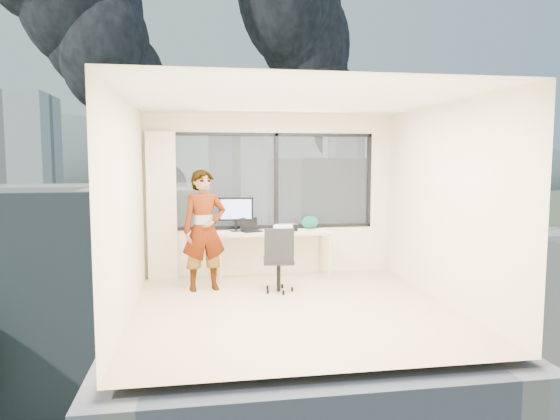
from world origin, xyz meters
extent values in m
cube|color=beige|center=(0.00, 0.00, 0.00)|extent=(4.00, 4.00, 0.01)
cube|color=white|center=(0.00, 0.00, 2.60)|extent=(4.00, 4.00, 0.01)
cube|color=beige|center=(0.00, -2.00, 1.30)|extent=(4.00, 0.01, 2.60)
cube|color=beige|center=(-2.00, 0.00, 1.30)|extent=(0.01, 4.00, 2.60)
cube|color=beige|center=(2.00, 0.00, 1.30)|extent=(0.01, 4.00, 2.60)
cube|color=#F4EBBE|center=(-1.72, 1.88, 1.15)|extent=(0.45, 0.14, 2.30)
cube|color=beige|center=(0.00, 1.66, 0.38)|extent=(1.80, 0.60, 0.75)
imported|color=#2D2D33|center=(-1.08, 1.11, 0.87)|extent=(0.70, 0.53, 1.73)
cube|color=white|center=(0.21, 1.87, 0.79)|extent=(0.39, 0.36, 0.08)
cube|color=black|center=(0.03, 1.59, 0.76)|extent=(0.11, 0.08, 0.01)
cylinder|color=black|center=(0.35, 1.62, 0.80)|extent=(0.09, 0.09, 0.10)
ellipsoid|color=#0C4C3D|center=(0.63, 1.84, 0.86)|extent=(0.31, 0.23, 0.21)
cube|color=#515B3D|center=(0.00, 120.00, -14.00)|extent=(400.00, 400.00, 0.04)
cube|color=beige|center=(-9.00, 30.00, -7.00)|extent=(16.00, 12.00, 14.00)
cube|color=beige|center=(12.00, 38.00, -6.00)|extent=(14.00, 13.00, 16.00)
cube|color=silver|center=(-35.00, 95.00, 0.00)|extent=(14.00, 14.00, 28.00)
cube|color=silver|center=(8.00, 120.00, 1.00)|extent=(13.00, 13.00, 30.00)
cube|color=silver|center=(45.00, 140.00, -1.00)|extent=(15.00, 15.00, 26.00)
ellipsoid|color=slate|center=(100.00, 320.00, -14.00)|extent=(300.00, 220.00, 96.00)
camera|label=1|loc=(-1.17, -6.11, 1.87)|focal=32.32mm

